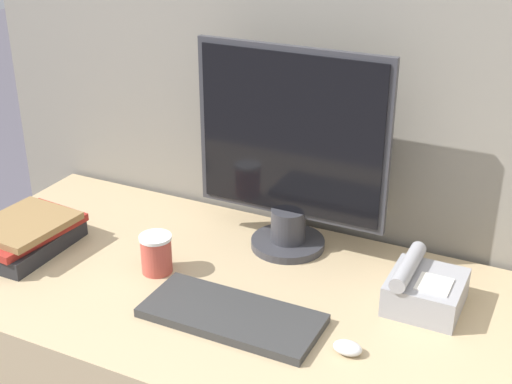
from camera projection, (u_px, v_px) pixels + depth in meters
cubicle_panel_rear at (318, 195)px, 1.92m from camera, size 2.03×0.04×1.64m
monitor at (290, 158)px, 1.72m from camera, size 0.49×0.19×0.52m
keyboard at (232, 316)px, 1.53m from camera, size 0.39×0.17×0.02m
mouse at (348, 348)px, 1.42m from camera, size 0.06×0.04×0.03m
coffee_cup at (156, 254)px, 1.69m from camera, size 0.08×0.08×0.10m
book_stack at (25, 235)px, 1.80m from camera, size 0.21×0.29×0.08m
desk_telephone at (424, 289)px, 1.56m from camera, size 0.16×0.18×0.11m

